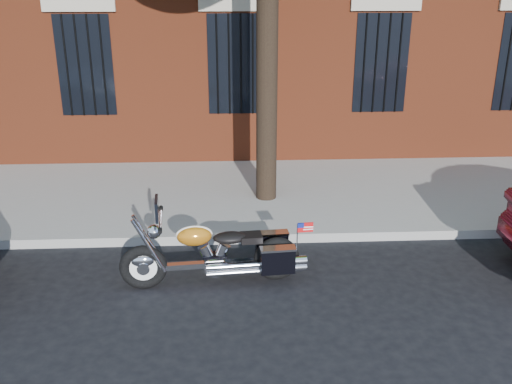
{
  "coord_description": "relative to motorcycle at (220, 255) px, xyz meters",
  "views": [
    {
      "loc": [
        -0.17,
        -6.66,
        3.9
      ],
      "look_at": [
        0.21,
        0.8,
        1.05
      ],
      "focal_mm": 40.0,
      "sensor_mm": 36.0,
      "label": 1
    }
  ],
  "objects": [
    {
      "name": "curb",
      "position": [
        0.3,
        1.26,
        -0.35
      ],
      "size": [
        40.0,
        0.16,
        0.15
      ],
      "primitive_type": "cube",
      "color": "gray",
      "rests_on": "ground"
    },
    {
      "name": "sidewalk",
      "position": [
        0.3,
        3.14,
        -0.35
      ],
      "size": [
        40.0,
        3.6,
        0.15
      ],
      "primitive_type": "cube",
      "color": "gray",
      "rests_on": "ground"
    },
    {
      "name": "ground",
      "position": [
        0.3,
        -0.12,
        -0.43
      ],
      "size": [
        120.0,
        120.0,
        0.0
      ],
      "primitive_type": "plane",
      "color": "black",
      "rests_on": "ground"
    },
    {
      "name": "motorcycle",
      "position": [
        0.0,
        0.0,
        0.0
      ],
      "size": [
        2.53,
        0.83,
        1.26
      ],
      "rotation": [
        0.0,
        0.0,
        0.09
      ],
      "color": "black",
      "rests_on": "ground"
    }
  ]
}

